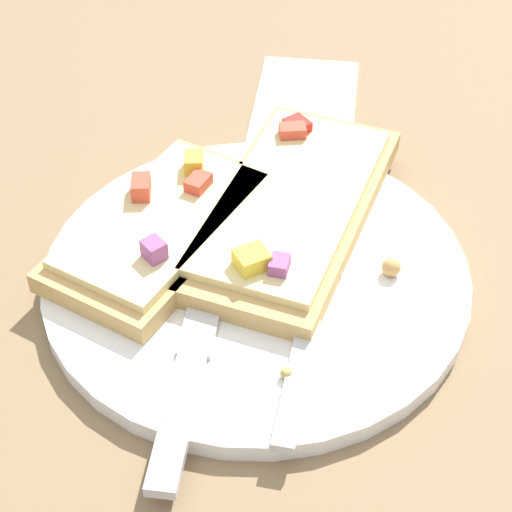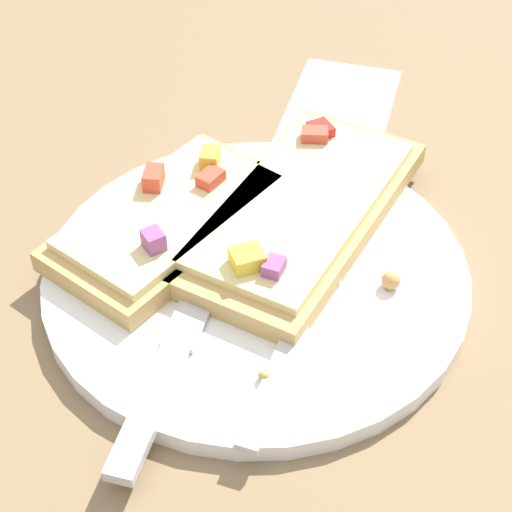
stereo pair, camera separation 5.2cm
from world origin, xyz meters
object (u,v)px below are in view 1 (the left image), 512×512
Objects in this scene: pizza_slice_corner at (163,227)px; pizza_slice_main at (291,207)px; plate at (256,275)px; napkin at (305,102)px; fork at (316,289)px; knife at (196,344)px.

pizza_slice_main is at bearing 134.08° from pizza_slice_corner.
plate is 0.20m from napkin.
pizza_slice_main is at bearing -18.55° from plate.
knife reaches higher than fork.
knife is at bearing 173.98° from pizza_slice_main.
pizza_slice_corner is at bearing 72.77° from plate.
fork is 0.95× the size of pizza_slice_main.
fork reaches higher than napkin.
pizza_slice_corner is at bearing 124.61° from pizza_slice_main.
pizza_slice_main is (0.06, 0.02, 0.01)m from fork.
pizza_slice_main reaches higher than napkin.
plate is 1.99× the size of napkin.
pizza_slice_main is (0.05, -0.02, 0.02)m from plate.
knife is at bearing 159.49° from plate.
napkin is (0.15, 0.00, -0.02)m from pizza_slice_main.
knife is 1.05× the size of pizza_slice_main.
plate is 1.47× the size of pizza_slice_corner.
fork is 0.11m from pizza_slice_corner.
knife reaches higher than napkin.
pizza_slice_corner is at bearing 74.85° from fork.
napkin is at bearing -179.22° from pizza_slice_corner.
knife is 1.28× the size of pizza_slice_corner.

